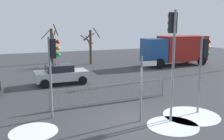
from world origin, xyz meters
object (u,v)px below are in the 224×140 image
object	(u,v)px
bare_tree_left	(90,45)
bare_tree_centre	(52,44)
car_silver_mid	(61,74)
traffic_light_mid_left	(172,41)
traffic_light_mid_right	(53,59)
delivery_truck	(175,49)
traffic_light_rear_right	(203,57)
direction_sign_post	(142,85)

from	to	relation	value
bare_tree_left	bare_tree_centre	size ratio (longest dim) A/B	0.91
car_silver_mid	traffic_light_mid_left	bearing A→B (deg)	-70.67
traffic_light_mid_left	bare_tree_centre	distance (m)	19.55
traffic_light_mid_right	delivery_truck	world-z (taller)	traffic_light_mid_right
traffic_light_rear_right	bare_tree_centre	world-z (taller)	bare_tree_centre
bare_tree_left	traffic_light_mid_left	bearing A→B (deg)	-94.48
traffic_light_mid_left	bare_tree_left	world-z (taller)	traffic_light_mid_left
traffic_light_mid_right	traffic_light_mid_left	xyz separation A→B (m)	(4.85, -2.34, 0.83)
delivery_truck	traffic_light_mid_right	bearing A→B (deg)	36.13
traffic_light_mid_left	car_silver_mid	size ratio (longest dim) A/B	1.31
traffic_light_mid_right	car_silver_mid	bearing A→B (deg)	160.02
traffic_light_mid_left	traffic_light_mid_right	bearing A→B (deg)	155.55
traffic_light_mid_left	traffic_light_rear_right	size ratio (longest dim) A/B	1.31
bare_tree_left	bare_tree_centre	xyz separation A→B (m)	(-3.81, 2.29, 0.04)
direction_sign_post	car_silver_mid	distance (m)	8.85
traffic_light_rear_right	delivery_truck	xyz separation A→B (m)	(7.41, 12.66, -1.06)
traffic_light_mid_left	traffic_light_rear_right	xyz separation A→B (m)	(2.09, 0.35, -0.86)
traffic_light_mid_right	delivery_truck	size ratio (longest dim) A/B	0.55
traffic_light_mid_left	delivery_truck	distance (m)	16.22
traffic_light_rear_right	delivery_truck	bearing A→B (deg)	147.62
bare_tree_centre	traffic_light_mid_left	bearing A→B (deg)	-82.71
bare_tree_centre	delivery_truck	bearing A→B (deg)	-27.84
car_silver_mid	direction_sign_post	bearing A→B (deg)	-77.04
direction_sign_post	bare_tree_left	xyz separation A→B (m)	(2.54, 16.62, 0.39)
traffic_light_rear_right	direction_sign_post	world-z (taller)	traffic_light_rear_right
delivery_truck	bare_tree_left	xyz separation A→B (m)	(-8.17, 4.04, 0.34)
traffic_light_rear_right	traffic_light_mid_left	bearing A→B (deg)	-82.50
direction_sign_post	traffic_light_mid_left	bearing A→B (deg)	-16.91
bare_tree_centre	direction_sign_post	bearing A→B (deg)	-86.15
delivery_truck	bare_tree_centre	world-z (taller)	bare_tree_centre
traffic_light_rear_right	bare_tree_left	bearing A→B (deg)	-179.44
delivery_truck	bare_tree_centre	distance (m)	13.55
traffic_light_rear_right	bare_tree_centre	size ratio (longest dim) A/B	0.88
traffic_light_mid_left	direction_sign_post	size ratio (longest dim) A/B	1.66
traffic_light_rear_right	car_silver_mid	size ratio (longest dim) A/B	1.00
delivery_truck	bare_tree_left	size ratio (longest dim) A/B	1.77
traffic_light_mid_right	car_silver_mid	world-z (taller)	traffic_light_mid_right
delivery_truck	bare_tree_centre	bearing A→B (deg)	-28.34
traffic_light_rear_right	car_silver_mid	bearing A→B (deg)	-149.62
direction_sign_post	delivery_truck	distance (m)	16.52
car_silver_mid	bare_tree_left	bearing A→B (deg)	58.55
delivery_truck	direction_sign_post	bearing A→B (deg)	49.12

